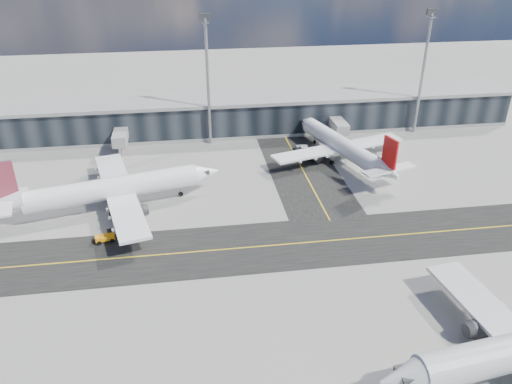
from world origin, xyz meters
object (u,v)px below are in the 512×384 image
at_px(baggage_tug, 107,236).
at_px(service_van, 305,151).
at_px(airliner_af, 110,189).
at_px(airliner_redtail, 343,146).

distance_m(baggage_tug, service_van, 49.19).
distance_m(airliner_af, airliner_redtail, 48.57).
bearing_deg(service_van, airliner_af, -159.16).
distance_m(airliner_af, baggage_tug, 11.12).
bearing_deg(airliner_redtail, service_van, 127.10).
height_order(airliner_af, airliner_redtail, airliner_af).
xyz_separation_m(airliner_redtail, service_van, (-6.98, 5.16, -2.72)).
relative_size(airliner_af, service_van, 6.63).
distance_m(airliner_redtail, baggage_tug, 52.41).
xyz_separation_m(airliner_redtail, baggage_tug, (-46.34, -24.34, -2.61)).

